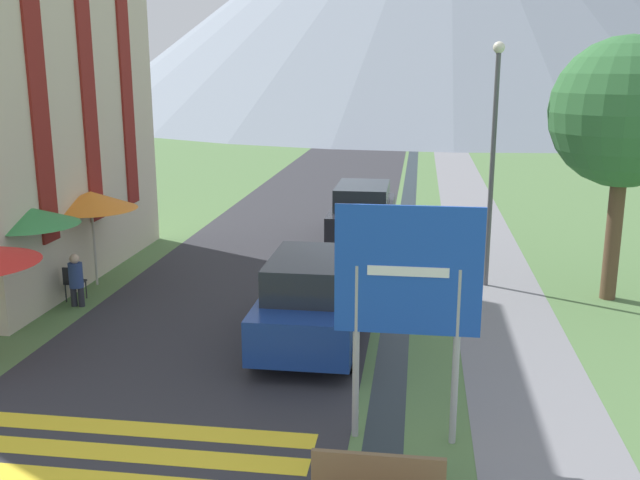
{
  "coord_description": "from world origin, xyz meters",
  "views": [
    {
      "loc": [
        1.59,
        -5.03,
        5.38
      ],
      "look_at": [
        -0.52,
        10.0,
        1.68
      ],
      "focal_mm": 40.0,
      "sensor_mm": 36.0,
      "label": 1
    }
  ],
  "objects": [
    {
      "name": "ground_plane",
      "position": [
        0.0,
        20.0,
        0.0
      ],
      "size": [
        160.0,
        160.0,
        0.0
      ],
      "primitive_type": "plane",
      "color": "#517542"
    },
    {
      "name": "road",
      "position": [
        -2.5,
        30.0,
        0.0
      ],
      "size": [
        6.4,
        60.0,
        0.01
      ],
      "color": "#2D2D33",
      "rests_on": "ground_plane"
    },
    {
      "name": "footpath",
      "position": [
        3.6,
        30.0,
        0.0
      ],
      "size": [
        2.2,
        60.0,
        0.01
      ],
      "color": "slate",
      "rests_on": "ground_plane"
    },
    {
      "name": "drainage_channel",
      "position": [
        1.2,
        30.0,
        0.0
      ],
      "size": [
        0.6,
        60.0,
        0.0
      ],
      "color": "black",
      "rests_on": "ground_plane"
    },
    {
      "name": "crosswalk_marking",
      "position": [
        -2.5,
        3.3,
        0.01
      ],
      "size": [
        5.44,
        2.54,
        0.01
      ],
      "color": "yellow",
      "rests_on": "ground_plane"
    },
    {
      "name": "road_sign",
      "position": [
        1.48,
        4.61,
        2.33
      ],
      "size": [
        2.07,
        0.11,
        3.53
      ],
      "color": "#9E9EA3",
      "rests_on": "ground_plane"
    },
    {
      "name": "parked_car_near",
      "position": [
        -0.4,
        8.22,
        0.91
      ],
      "size": [
        1.96,
        4.31,
        1.82
      ],
      "color": "navy",
      "rests_on": "ground_plane"
    },
    {
      "name": "parked_car_far",
      "position": [
        -0.13,
        16.99,
        0.91
      ],
      "size": [
        1.97,
        4.59,
        1.82
      ],
      "color": "black",
      "rests_on": "ground_plane"
    },
    {
      "name": "cafe_chair_far_left",
      "position": [
        -6.93,
        9.83,
        0.51
      ],
      "size": [
        0.4,
        0.4,
        0.85
      ],
      "rotation": [
        0.0,
        0.0,
        0.41
      ],
      "color": "#232328",
      "rests_on": "ground_plane"
    },
    {
      "name": "cafe_chair_middle",
      "position": [
        -6.9,
        8.47,
        0.51
      ],
      "size": [
        0.4,
        0.4,
        0.85
      ],
      "rotation": [
        0.0,
        0.0,
        0.17
      ],
      "color": "#232328",
      "rests_on": "ground_plane"
    },
    {
      "name": "cafe_chair_far_right",
      "position": [
        -6.35,
        9.98,
        0.51
      ],
      "size": [
        0.4,
        0.4,
        0.85
      ],
      "rotation": [
        0.0,
        0.0,
        -0.07
      ],
      "color": "#232328",
      "rests_on": "ground_plane"
    },
    {
      "name": "cafe_umbrella_middle_green",
      "position": [
        -6.73,
        8.96,
        2.25
      ],
      "size": [
        2.18,
        2.18,
        2.46
      ],
      "color": "#B7B2A8",
      "rests_on": "ground_plane"
    },
    {
      "name": "cafe_umbrella_rear_orange",
      "position": [
        -6.41,
        11.3,
        2.18
      ],
      "size": [
        2.25,
        2.25,
        2.4
      ],
      "color": "#B7B2A8",
      "rests_on": "ground_plane"
    },
    {
      "name": "person_seated_far",
      "position": [
        -6.11,
        9.66,
        0.69
      ],
      "size": [
        0.32,
        0.32,
        1.24
      ],
      "color": "#282833",
      "rests_on": "ground_plane"
    },
    {
      "name": "streetlamp",
      "position": [
        3.35,
        12.63,
        3.48
      ],
      "size": [
        0.28,
        0.28,
        5.96
      ],
      "color": "#515156",
      "rests_on": "ground_plane"
    },
    {
      "name": "tree_by_path",
      "position": [
        6.14,
        11.96,
        4.36
      ],
      "size": [
        3.39,
        3.39,
        6.08
      ],
      "color": "brown",
      "rests_on": "ground_plane"
    }
  ]
}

